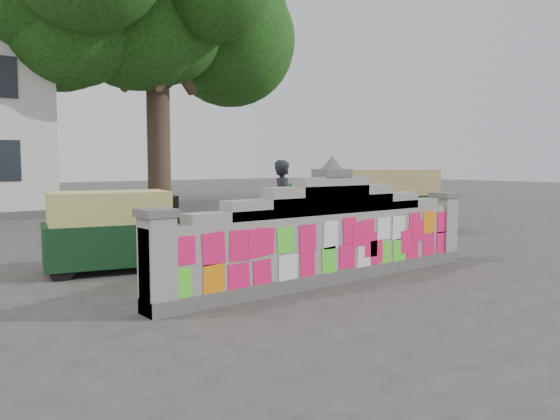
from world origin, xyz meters
The scene contains 8 objects.
ground centered at (0.00, 0.00, 0.00)m, with size 100.00×100.00×0.00m, color #383533.
parapet_wall centered at (0.00, -0.01, 0.75)m, with size 6.48×0.44×2.01m.
shade_tree centered at (6.00, 18.00, 8.94)m, with size 12.00×10.00×12.00m.
cyclist_bike centered at (0.69, 2.05, 0.50)m, with size 0.67×1.92×1.01m, color black.
cyclist_rider centered at (0.69, 2.05, 0.85)m, with size 0.62×0.41×1.71m, color black.
pedestrian centered at (1.62, 2.78, 0.74)m, with size 0.72×0.56×1.48m, color green.
rickshaw_left centered at (-2.35, 3.07, 0.73)m, with size 2.61×1.65×1.40m.
rickshaw_right centered at (5.25, 3.41, 0.90)m, with size 3.20×2.37×1.73m.
Camera 1 is at (-6.05, -6.17, 1.89)m, focal length 35.00 mm.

